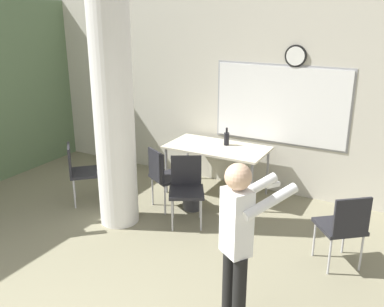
# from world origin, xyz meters

# --- Properties ---
(wall_back) EXTENTS (8.00, 0.15, 2.80)m
(wall_back) POSITION_xyz_m (0.01, 5.06, 1.40)
(wall_back) COLOR beige
(wall_back) RESTS_ON ground_plane
(support_pillar) EXTENTS (0.50, 0.50, 2.80)m
(support_pillar) POSITION_xyz_m (-0.89, 3.10, 1.40)
(support_pillar) COLOR white
(support_pillar) RESTS_ON ground_plane
(folding_table) EXTENTS (1.47, 0.78, 0.75)m
(folding_table) POSITION_xyz_m (-0.15, 4.50, 0.69)
(folding_table) COLOR beige
(folding_table) RESTS_ON ground_plane
(bottle_on_table) EXTENTS (0.08, 0.08, 0.27)m
(bottle_on_table) POSITION_xyz_m (-0.06, 4.63, 0.85)
(bottle_on_table) COLOR black
(bottle_on_table) RESTS_ON folding_table
(waste_bin) EXTENTS (0.27, 0.27, 0.34)m
(waste_bin) POSITION_xyz_m (-0.22, 3.86, 0.17)
(waste_bin) COLOR #38383D
(waste_bin) RESTS_ON ground_plane
(chair_table_front) EXTENTS (0.60, 0.60, 0.87)m
(chair_table_front) POSITION_xyz_m (-0.11, 3.49, 0.51)
(chair_table_front) COLOR #232328
(chair_table_front) RESTS_ON ground_plane
(chair_near_pillar) EXTENTS (0.62, 0.62, 0.87)m
(chair_near_pillar) POSITION_xyz_m (-1.72, 3.30, 0.51)
(chair_near_pillar) COLOR #232328
(chair_near_pillar) RESTS_ON ground_plane
(chair_table_left) EXTENTS (0.60, 0.60, 0.87)m
(chair_table_left) POSITION_xyz_m (-0.56, 3.71, 0.51)
(chair_table_left) COLOR #232328
(chair_table_left) RESTS_ON ground_plane
(chair_mid_room) EXTENTS (0.62, 0.62, 0.87)m
(chair_mid_room) POSITION_xyz_m (1.86, 3.37, 0.51)
(chair_mid_room) COLOR #232328
(chair_mid_room) RESTS_ON ground_plane
(person_playing_side) EXTENTS (0.55, 0.64, 1.56)m
(person_playing_side) POSITION_xyz_m (1.25, 1.92, 0.92)
(person_playing_side) COLOR black
(person_playing_side) RESTS_ON ground_plane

